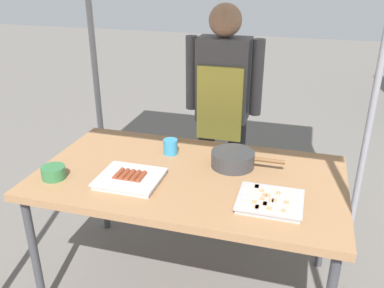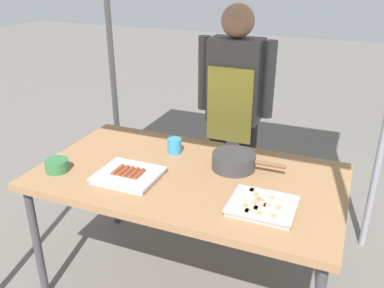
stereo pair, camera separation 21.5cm
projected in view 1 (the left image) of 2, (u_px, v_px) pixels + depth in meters
ground_plane at (190, 284)px, 2.47m from camera, size 18.00×18.00×0.00m
stall_table at (189, 182)px, 2.19m from camera, size 1.60×0.90×0.75m
tray_grilled_sausages at (130, 178)px, 2.08m from camera, size 0.31×0.27×0.05m
tray_meat_skewers at (270, 201)px, 1.88m from camera, size 0.30×0.25×0.04m
cooking_wok at (233, 158)px, 2.23m from camera, size 0.40×0.24×0.09m
condiment_bowl at (54, 172)px, 2.11m from camera, size 0.12×0.12×0.06m
drink_cup_near_edge at (170, 147)px, 2.37m from camera, size 0.08×0.08×0.09m
vendor_woman at (223, 101)px, 2.78m from camera, size 0.52×0.23×1.54m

